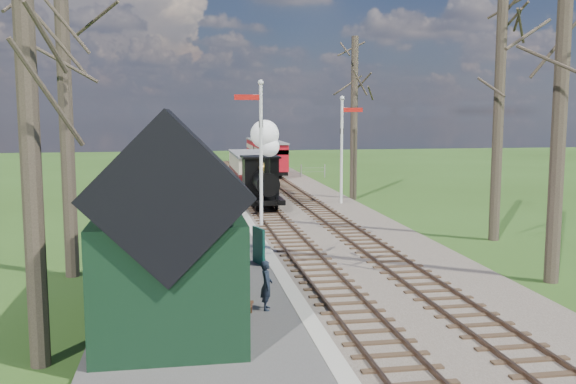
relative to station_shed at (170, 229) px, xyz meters
name	(u,v)px	position (x,y,z in m)	size (l,w,h in m)	color
ground	(410,384)	(4.30, -4.00, -2.27)	(140.00, 140.00, 0.00)	#2C4A17
distant_hills	(229,289)	(5.70, 60.38, -18.47)	(114.40, 48.00, 22.02)	#385B23
ballast_bed	(285,205)	(5.60, 18.00, -2.22)	(8.00, 60.00, 0.10)	brown
track_near	(260,205)	(4.30, 18.00, -2.17)	(1.60, 60.00, 0.15)	brown
track_far	(310,204)	(6.90, 18.00, -2.17)	(1.60, 60.00, 0.15)	brown
platform	(196,237)	(0.80, 10.00, -2.17)	(5.00, 44.00, 0.20)	#474442
coping_strip	(255,235)	(3.10, 10.00, -2.16)	(0.40, 44.00, 0.21)	#B2AD9E
station_shed	(170,229)	(0.00, 0.00, 0.00)	(3.25, 6.30, 4.78)	black
semaphore_near	(259,143)	(3.53, 12.00, 1.35)	(1.22, 0.24, 6.22)	silver
semaphore_far	(343,142)	(8.67, 18.00, 1.08)	(1.22, 0.24, 5.72)	silver
bare_trees	(344,103)	(5.63, 6.10, 2.94)	(15.51, 22.39, 12.00)	#382D23
fence_line	(241,172)	(4.60, 32.00, -1.72)	(12.60, 0.08, 1.00)	slate
locomotive	(263,171)	(4.29, 16.76, -0.26)	(1.73, 4.04, 4.33)	black
coach	(250,170)	(4.30, 22.82, -0.80)	(2.02, 6.92, 2.12)	black
red_carriage_a	(271,158)	(6.90, 32.59, -0.79)	(2.03, 5.02, 2.13)	black
red_carriage_b	(261,153)	(6.90, 38.09, -0.79)	(2.03, 5.02, 2.13)	black
sign_board	(259,246)	(2.61, 4.82, -1.49)	(0.31, 0.77, 1.15)	#0D3F34
bench	(234,304)	(1.38, -0.55, -1.67)	(0.84, 1.54, 0.85)	#472919
person	(266,285)	(2.23, 0.19, -1.47)	(0.44, 0.29, 1.19)	#1A222F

